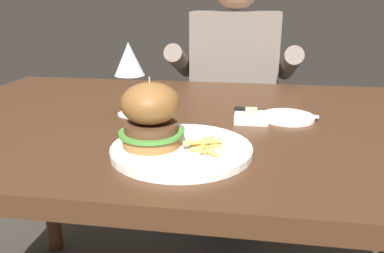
{
  "coord_description": "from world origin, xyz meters",
  "views": [
    {
      "loc": [
        0.12,
        -0.89,
        1.02
      ],
      "look_at": [
        0.02,
        -0.2,
        0.78
      ],
      "focal_mm": 35.0,
      "sensor_mm": 36.0,
      "label": 1
    }
  ],
  "objects_px": {
    "wine_glass": "(129,62)",
    "butter_dish": "(251,118)",
    "burger_sandwich": "(151,115)",
    "bread_plate": "(288,117)",
    "main_plate": "(179,149)",
    "table_knife": "(267,112)",
    "diner_person": "(233,109)"
  },
  "relations": [
    {
      "from": "wine_glass",
      "to": "table_knife",
      "type": "bearing_deg",
      "value": 5.11
    },
    {
      "from": "table_knife",
      "to": "bread_plate",
      "type": "bearing_deg",
      "value": -9.56
    },
    {
      "from": "burger_sandwich",
      "to": "bread_plate",
      "type": "relative_size",
      "value": 1.01
    },
    {
      "from": "wine_glass",
      "to": "main_plate",
      "type": "bearing_deg",
      "value": -53.9
    },
    {
      "from": "burger_sandwich",
      "to": "table_knife",
      "type": "xyz_separation_m",
      "value": [
        0.23,
        0.27,
        -0.06
      ]
    },
    {
      "from": "burger_sandwich",
      "to": "wine_glass",
      "type": "bearing_deg",
      "value": 116.09
    },
    {
      "from": "wine_glass",
      "to": "butter_dish",
      "type": "bearing_deg",
      "value": -3.8
    },
    {
      "from": "table_knife",
      "to": "diner_person",
      "type": "bearing_deg",
      "value": 99.36
    },
    {
      "from": "bread_plate",
      "to": "table_knife",
      "type": "bearing_deg",
      "value": 170.44
    },
    {
      "from": "wine_glass",
      "to": "bread_plate",
      "type": "distance_m",
      "value": 0.42
    },
    {
      "from": "wine_glass",
      "to": "butter_dish",
      "type": "height_order",
      "value": "wine_glass"
    },
    {
      "from": "burger_sandwich",
      "to": "table_knife",
      "type": "bearing_deg",
      "value": 49.06
    },
    {
      "from": "butter_dish",
      "to": "burger_sandwich",
      "type": "bearing_deg",
      "value": -131.48
    },
    {
      "from": "bread_plate",
      "to": "table_knife",
      "type": "xyz_separation_m",
      "value": [
        -0.05,
        0.01,
        0.01
      ]
    },
    {
      "from": "burger_sandwich",
      "to": "diner_person",
      "type": "bearing_deg",
      "value": 83.01
    },
    {
      "from": "burger_sandwich",
      "to": "wine_glass",
      "type": "height_order",
      "value": "wine_glass"
    },
    {
      "from": "butter_dish",
      "to": "wine_glass",
      "type": "bearing_deg",
      "value": 176.2
    },
    {
      "from": "wine_glass",
      "to": "butter_dish",
      "type": "relative_size",
      "value": 2.3
    },
    {
      "from": "butter_dish",
      "to": "main_plate",
      "type": "bearing_deg",
      "value": -122.82
    },
    {
      "from": "butter_dish",
      "to": "diner_person",
      "type": "xyz_separation_m",
      "value": [
        -0.07,
        0.74,
        -0.19
      ]
    },
    {
      "from": "burger_sandwich",
      "to": "wine_glass",
      "type": "relative_size",
      "value": 0.73
    },
    {
      "from": "burger_sandwich",
      "to": "bread_plate",
      "type": "height_order",
      "value": "burger_sandwich"
    },
    {
      "from": "table_knife",
      "to": "diner_person",
      "type": "relative_size",
      "value": 0.18
    },
    {
      "from": "butter_dish",
      "to": "diner_person",
      "type": "bearing_deg",
      "value": 95.61
    },
    {
      "from": "table_knife",
      "to": "burger_sandwich",
      "type": "bearing_deg",
      "value": -130.94
    },
    {
      "from": "bread_plate",
      "to": "butter_dish",
      "type": "relative_size",
      "value": 1.65
    },
    {
      "from": "wine_glass",
      "to": "table_knife",
      "type": "relative_size",
      "value": 0.89
    },
    {
      "from": "bread_plate",
      "to": "butter_dish",
      "type": "height_order",
      "value": "butter_dish"
    },
    {
      "from": "main_plate",
      "to": "wine_glass",
      "type": "relative_size",
      "value": 1.49
    },
    {
      "from": "bread_plate",
      "to": "main_plate",
      "type": "bearing_deg",
      "value": -131.7
    },
    {
      "from": "wine_glass",
      "to": "diner_person",
      "type": "height_order",
      "value": "diner_person"
    },
    {
      "from": "main_plate",
      "to": "diner_person",
      "type": "bearing_deg",
      "value": 86.19
    }
  ]
}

